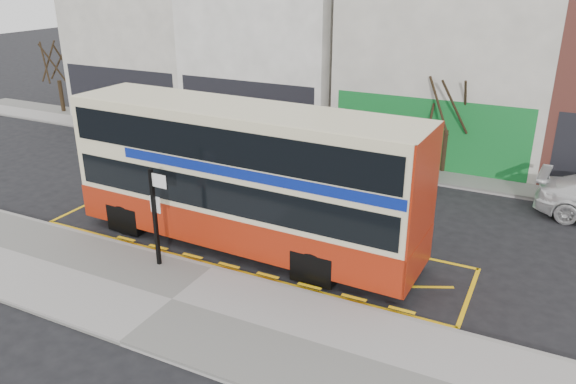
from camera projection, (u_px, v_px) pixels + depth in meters
The scene contains 14 objects.
ground at pixel (220, 265), 16.81m from camera, with size 120.00×120.00×0.00m, color black.
pavement at pixel (172, 301), 14.87m from camera, with size 40.00×4.00×0.15m, color #999591.
kerb at pixel (213, 269), 16.47m from camera, with size 40.00×0.15×0.15m, color gray.
far_pavement at pixel (349, 158), 25.92m from camera, with size 50.00×3.00×0.15m, color #999591.
road_markings at pixel (247, 243), 18.13m from camera, with size 14.00×3.40×0.01m, color yellow, non-canonical shape.
terrace_far_left at pixel (161, 30), 33.02m from camera, with size 8.00×8.01×10.80m.
terrace_left at pixel (282, 28), 29.54m from camera, with size 8.00×8.01×11.80m.
terrace_green_shop at pixel (455, 42), 25.92m from camera, with size 9.00×8.01×11.30m.
double_decker_bus at pixel (244, 176), 17.15m from camera, with size 11.36×2.95×4.51m.
bus_stop_post at pixel (156, 209), 15.90m from camera, with size 0.74×0.13×2.98m.
car_silver at pixel (192, 142), 26.43m from camera, with size 1.44×3.59×1.22m, color #ACABB0.
car_grey at pixel (379, 161), 23.56m from camera, with size 1.55×4.44×1.46m, color #46474F.
street_tree_left at pixel (55, 51), 32.80m from camera, with size 2.51×2.51×5.42m.
street_tree_right at pixel (451, 90), 22.88m from camera, with size 2.47×2.47×5.34m.
Camera 1 is at (8.40, -12.31, 8.33)m, focal length 35.00 mm.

